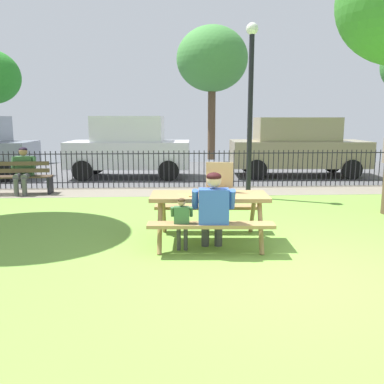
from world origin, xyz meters
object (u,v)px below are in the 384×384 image
far_tree_midleft (212,60)px  adult_at_table (213,209)px  parked_car_right (297,146)px  picnic_table_foreground (209,205)px  pizza_box_open (219,188)px  child_at_table (182,219)px  parked_car_center (129,146)px  park_bench_left (19,178)px  person_on_park_bench (23,169)px  lamp_post_walkway (251,94)px  pizza_slice_on_table (188,195)px

far_tree_midleft → adult_at_table: bearing=-95.7°
parked_car_right → picnic_table_foreground: bearing=-116.6°
pizza_box_open → child_at_table: (-0.60, -0.57, -0.36)m
adult_at_table → parked_car_right: size_ratio=0.27×
far_tree_midleft → parked_car_center: bearing=-119.8°
park_bench_left → parked_car_right: size_ratio=0.36×
parked_car_center → far_tree_midleft: 7.45m
child_at_table → far_tree_midleft: 14.17m
person_on_park_bench → lamp_post_walkway: 5.99m
lamp_post_walkway → park_bench_left: bearing=172.5°
parked_car_right → child_at_table: bearing=-117.7°
lamp_post_walkway → pizza_box_open: bearing=-108.0°
child_at_table → park_bench_left: 6.32m
pizza_slice_on_table → adult_at_table: (0.35, -0.43, -0.12)m
adult_at_table → child_at_table: 0.48m
child_at_table → parked_car_center: bearing=100.7°
child_at_table → far_tree_midleft: size_ratio=0.14×
pizza_slice_on_table → park_bench_left: bearing=132.7°
pizza_slice_on_table → adult_at_table: 0.56m
child_at_table → park_bench_left: bearing=129.3°
park_bench_left → far_tree_midleft: bearing=55.9°
pizza_box_open → parked_car_right: 7.99m
pizza_box_open → child_at_table: 0.90m
lamp_post_walkway → parked_car_right: 4.56m
child_at_table → parked_car_right: size_ratio=0.18×
pizza_box_open → pizza_slice_on_table: 0.52m
lamp_post_walkway → parked_car_center: (-3.23, 3.63, -1.48)m
pizza_slice_on_table → far_tree_midleft: size_ratio=0.05×
pizza_slice_on_table → park_bench_left: park_bench_left is taller
picnic_table_foreground → parked_car_right: (3.64, 7.26, 0.41)m
child_at_table → far_tree_midleft: far_tree_midleft is taller
parked_car_right → far_tree_midleft: size_ratio=0.75×
pizza_slice_on_table → child_at_table: (-0.10, -0.43, -0.27)m
picnic_table_foreground → far_tree_midleft: size_ratio=0.31×
child_at_table → parked_car_right: 8.78m
adult_at_table → person_on_park_bench: size_ratio=1.00×
park_bench_left → lamp_post_walkway: lamp_post_walkway is taller
parked_car_right → far_tree_midleft: (-2.28, 5.71, 3.49)m
child_at_table → pizza_box_open: bearing=43.3°
pizza_box_open → parked_car_right: (3.48, 7.19, 0.14)m
picnic_table_foreground → child_at_table: bearing=-131.0°
parked_car_right → pizza_box_open: bearing=-115.8°
pizza_box_open → adult_at_table: bearing=-105.2°
picnic_table_foreground → pizza_box_open: (0.16, 0.06, 0.26)m
park_bench_left → parked_car_center: 3.87m
pizza_slice_on_table → adult_at_table: adult_at_table is taller
park_bench_left → lamp_post_walkway: (5.76, -0.76, 2.07)m
park_bench_left → lamp_post_walkway: bearing=-7.5°
park_bench_left → far_tree_midleft: 11.14m
picnic_table_foreground → pizza_slice_on_table: (-0.34, -0.07, 0.18)m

